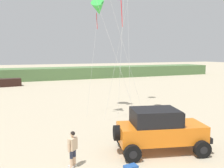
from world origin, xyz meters
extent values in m
cube|color=#567A47|center=(-3.98, 42.47, 1.11)|extent=(90.00, 6.34, 2.21)
cube|color=orange|center=(3.65, 3.65, 1.01)|extent=(4.72, 2.88, 0.90)
cube|color=orange|center=(5.25, 3.23, 1.38)|extent=(1.49, 1.91, 0.12)
cube|color=black|center=(3.31, 3.73, 1.86)|extent=(2.67, 2.28, 0.80)
cube|color=black|center=(4.47, 3.43, 1.82)|extent=(0.52, 1.64, 0.72)
cube|color=black|center=(5.86, 3.07, 0.74)|extent=(0.65, 1.80, 0.28)
cylinder|color=black|center=(1.41, 4.23, 1.11)|extent=(0.48, 0.82, 0.77)
cylinder|color=black|center=(5.60, 4.20, 0.42)|extent=(0.89, 0.50, 0.84)
cylinder|color=black|center=(5.60, 4.20, 0.42)|extent=(0.45, 0.40, 0.38)
cylinder|color=black|center=(5.09, 2.21, 0.42)|extent=(0.89, 0.50, 0.84)
cylinder|color=black|center=(5.09, 2.21, 0.42)|extent=(0.45, 0.40, 0.38)
cylinder|color=black|center=(2.22, 5.08, 0.42)|extent=(0.89, 0.50, 0.84)
cylinder|color=black|center=(2.22, 5.08, 0.42)|extent=(0.45, 0.40, 0.38)
cylinder|color=black|center=(1.70, 3.09, 0.42)|extent=(0.89, 0.50, 0.84)
cylinder|color=black|center=(1.70, 3.09, 0.42)|extent=(0.45, 0.40, 0.38)
cylinder|color=#DBB28E|center=(-1.07, 3.61, 0.25)|extent=(0.14, 0.14, 0.49)
cylinder|color=#2D3347|center=(-1.07, 3.61, 0.64)|extent=(0.15, 0.15, 0.36)
cube|color=silver|center=(-1.10, 3.65, 0.05)|extent=(0.25, 0.27, 0.10)
cylinder|color=#DBB28E|center=(-0.90, 3.75, 0.25)|extent=(0.14, 0.14, 0.49)
cylinder|color=#2D3347|center=(-0.90, 3.75, 0.64)|extent=(0.15, 0.15, 0.36)
cube|color=silver|center=(-0.93, 3.79, 0.05)|extent=(0.25, 0.27, 0.10)
cube|color=beige|center=(-0.99, 3.68, 1.09)|extent=(0.47, 0.46, 0.54)
cylinder|color=#DBB28E|center=(-1.19, 3.52, 1.08)|extent=(0.09, 0.09, 0.56)
cylinder|color=beige|center=(-1.19, 3.52, 1.27)|extent=(0.11, 0.11, 0.16)
cylinder|color=#DBB28E|center=(-0.79, 3.85, 1.08)|extent=(0.09, 0.09, 0.56)
cylinder|color=beige|center=(-0.79, 3.85, 1.27)|extent=(0.11, 0.11, 0.16)
cylinder|color=#DBB28E|center=(-0.99, 3.68, 1.40)|extent=(0.10, 0.10, 0.08)
sphere|color=#DBB28E|center=(-0.99, 3.68, 1.54)|extent=(0.21, 0.21, 0.21)
sphere|color=black|center=(-0.98, 3.67, 1.56)|extent=(0.21, 0.21, 0.21)
cube|color=black|center=(-3.82, 34.12, 0.60)|extent=(4.37, 2.17, 1.20)
cylinder|color=silver|center=(4.50, 10.65, 5.83)|extent=(2.98, 1.05, 11.57)
cylinder|color=silver|center=(4.08, 10.17, 7.27)|extent=(2.86, 4.04, 14.45)
cylinder|color=red|center=(3.45, 8.04, 7.63)|extent=(0.05, 0.28, 1.76)
cylinder|color=silver|center=(2.75, 6.70, 4.44)|extent=(1.72, 2.69, 8.78)
cylinder|color=silver|center=(6.07, 12.21, 6.51)|extent=(2.35, 5.63, 12.93)
cylinder|color=silver|center=(2.62, 8.17, 6.10)|extent=(2.51, 4.89, 12.10)
cone|color=green|center=(4.12, 14.25, 9.01)|extent=(1.57, 1.89, 1.92)
cylinder|color=red|center=(3.97, 14.25, 7.92)|extent=(0.05, 0.25, 1.42)
cylinder|color=silver|center=(3.08, 12.86, 4.53)|extent=(2.09, 2.80, 8.96)
camera|label=1|loc=(-3.46, -6.57, 5.08)|focal=39.16mm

